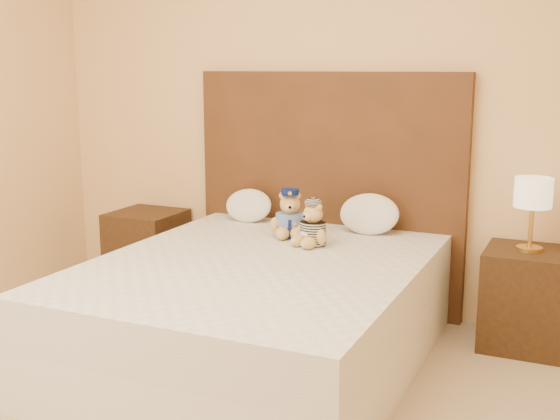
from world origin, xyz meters
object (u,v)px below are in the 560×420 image
Objects in this scene: bed at (258,312)px; nightstand_right at (526,299)px; pillow_left at (248,204)px; nightstand_left at (148,251)px; teddy_police at (290,213)px; pillow_right at (369,212)px; lamp at (533,196)px; teddy_prisoner at (313,224)px.

nightstand_right is (1.25, 0.80, -0.00)m from bed.
nightstand_left is at bearing -177.79° from pillow_left.
teddy_police is 0.88× the size of pillow_left.
pillow_right is (0.33, 0.83, 0.40)m from bed.
lamp is 1.10× the size of pillow_right.
nightstand_left is 1.72× the size of pillow_left.
lamp is 1.60× the size of teddy_prisoner.
teddy_prisoner is 0.74m from pillow_left.
teddy_police is at bearing -144.63° from pillow_right.
lamp is at bearing 42.44° from teddy_prisoner.
pillow_right reaches higher than pillow_left.
nightstand_right is at bearing -11.78° from teddy_police.
nightstand_right is at bearing -1.00° from pillow_left.
teddy_police is 0.77× the size of pillow_right.
bed is 5.00× the size of lamp.
lamp is 1.19m from teddy_prisoner.
nightstand_right is at bearing -1.88° from pillow_right.
pillow_right is (0.19, 0.42, 0.00)m from teddy_prisoner.
teddy_prisoner is 0.46m from pillow_right.
teddy_prisoner is 0.69× the size of pillow_right.
pillow_right is (0.81, 0.00, 0.02)m from pillow_left.
teddy_police reaches higher than teddy_prisoner.
nightstand_left is 1.51× the size of pillow_right.
pillow_left is (-0.47, 0.83, 0.39)m from bed.
teddy_prisoner is (0.20, -0.14, -0.01)m from teddy_police.
teddy_police is 0.48m from pillow_right.
nightstand_left is at bearing -172.69° from teddy_prisoner.
teddy_police reaches higher than pillow_right.
nightstand_left is 1.38× the size of lamp.
pillow_left is at bearing 119.74° from bed.
lamp reaches higher than teddy_police.
pillow_right is at bearing 178.12° from nightstand_right.
teddy_police is 1.12× the size of teddy_prisoner.
teddy_prisoner is 0.78× the size of pillow_left.
nightstand_left is 1.28m from teddy_police.
lamp reaches higher than nightstand_right.
lamp reaches higher than pillow_right.
bed is 1.03m from pillow_left.
teddy_police is 0.50m from pillow_left.
nightstand_left is 1.00× the size of nightstand_right.
bed is 3.64× the size of nightstand_right.
bed is 0.69m from teddy_police.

